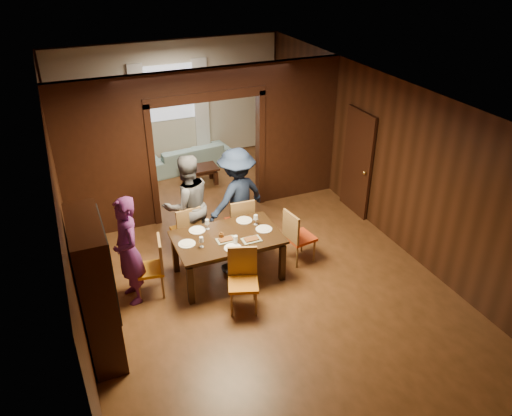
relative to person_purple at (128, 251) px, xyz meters
name	(u,v)px	position (x,y,z in m)	size (l,w,h in m)	color
floor	(239,251)	(1.97, 0.58, -0.87)	(9.00, 9.00, 0.00)	#4C2E15
ceiling	(236,91)	(1.97, 0.58, 2.03)	(5.50, 9.00, 0.02)	silver
room_walls	(203,137)	(1.97, 2.46, 0.63)	(5.52, 9.01, 2.90)	black
person_purple	(128,251)	(0.00, 0.00, 0.00)	(0.64, 0.42, 1.75)	#541D57
person_grey	(188,205)	(1.19, 0.96, 0.04)	(0.89, 0.69, 1.82)	#505057
person_navy	(237,197)	(2.08, 0.91, 0.03)	(1.17, 0.67, 1.81)	#17213A
sofa	(189,156)	(2.18, 4.43, -0.59)	(1.97, 0.77, 0.57)	#8EB7BA
serving_bowl	(230,231)	(1.63, 0.05, -0.07)	(0.31, 0.31, 0.08)	black
dining_table	(228,256)	(1.56, -0.02, -0.49)	(1.70, 1.06, 0.76)	black
coffee_table	(200,176)	(2.15, 3.46, -0.67)	(0.80, 0.50, 0.40)	black
chair_left	(149,268)	(0.27, 0.01, -0.39)	(0.44, 0.44, 0.97)	orange
chair_right	(300,236)	(2.85, -0.08, -0.39)	(0.44, 0.44, 0.97)	red
chair_far_l	(186,229)	(1.11, 0.90, -0.39)	(0.44, 0.44, 0.97)	orange
chair_far_r	(239,221)	(2.07, 0.79, -0.39)	(0.44, 0.44, 0.97)	red
chair_near	(243,282)	(1.48, -0.89, -0.39)	(0.44, 0.44, 0.97)	#CC6D13
hutch	(96,290)	(-0.56, -0.92, 0.13)	(0.40, 1.20, 2.00)	black
door_right	(357,163)	(4.67, 1.08, 0.18)	(0.06, 0.90, 2.10)	black
window_far	(169,93)	(1.97, 5.02, 0.83)	(1.20, 0.03, 1.30)	silver
curtain_left	(140,116)	(1.22, 4.98, 0.38)	(0.35, 0.06, 2.40)	white
curtain_right	(202,108)	(2.72, 4.98, 0.38)	(0.35, 0.06, 2.40)	white
plate_left	(187,244)	(0.90, 0.01, -0.11)	(0.27, 0.27, 0.01)	silver
plate_far_l	(197,230)	(1.16, 0.33, -0.11)	(0.27, 0.27, 0.01)	white
plate_far_r	(244,220)	(1.99, 0.33, -0.11)	(0.27, 0.27, 0.01)	silver
plate_right	(264,229)	(2.18, -0.06, -0.11)	(0.27, 0.27, 0.01)	silver
plate_near	(233,248)	(1.52, -0.38, -0.11)	(0.27, 0.27, 0.01)	white
platter_a	(226,240)	(1.49, -0.13, -0.09)	(0.30, 0.20, 0.04)	gray
platter_b	(251,239)	(1.87, -0.28, -0.09)	(0.30, 0.20, 0.04)	gray
wineglass_left	(201,242)	(1.09, -0.16, -0.02)	(0.08, 0.08, 0.18)	silver
wineglass_far	(207,224)	(1.33, 0.31, -0.02)	(0.08, 0.08, 0.18)	silver
wineglass_right	(256,220)	(2.12, 0.14, -0.02)	(0.08, 0.08, 0.18)	silver
tumbler	(235,240)	(1.60, -0.27, -0.04)	(0.07, 0.07, 0.14)	silver
condiment_jar	(221,235)	(1.45, -0.05, -0.06)	(0.08, 0.08, 0.11)	#4E2C12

